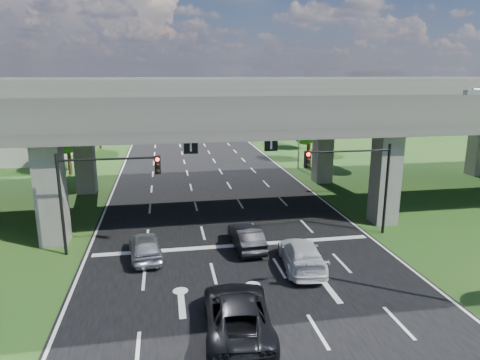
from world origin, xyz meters
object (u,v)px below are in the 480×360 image
object	(u,v)px
car_silver	(145,246)
car_trailing	(237,314)
signal_right	(356,173)
car_dark	(246,237)
streetlight_far	(296,116)
streetlight_beyond	(263,106)
car_white	(302,255)
signal_left	(99,184)

from	to	relation	value
car_silver	car_trailing	bearing A→B (deg)	109.41
signal_right	car_silver	size ratio (longest dim) A/B	1.40
signal_right	car_dark	size ratio (longest dim) A/B	1.38
streetlight_far	car_trailing	world-z (taller)	streetlight_far
car_silver	car_trailing	size ratio (longest dim) A/B	0.75
streetlight_beyond	signal_right	bearing A→B (deg)	-93.61
streetlight_far	car_dark	distance (m)	23.63
streetlight_beyond	car_silver	distance (m)	40.77
signal_right	car_dark	world-z (taller)	signal_right
signal_right	car_dark	bearing A→B (deg)	-172.61
signal_right	streetlight_far	size ratio (longest dim) A/B	0.60
car_silver	car_trailing	distance (m)	8.96
car_dark	car_white	size ratio (longest dim) A/B	0.86
signal_right	car_silver	bearing A→B (deg)	-174.38
signal_right	car_trailing	xyz separation A→B (m)	(-9.26, -9.34, -3.36)
signal_left	streetlight_beyond	distance (m)	40.30
streetlight_beyond	car_trailing	distance (m)	47.11
streetlight_far	car_white	size ratio (longest dim) A/B	1.98
car_dark	streetlight_far	bearing A→B (deg)	-116.75
signal_left	car_silver	xyz separation A→B (m)	(2.42, -1.30, -3.43)
car_white	car_silver	bearing A→B (deg)	-11.58
streetlight_far	car_dark	bearing A→B (deg)	-114.45
car_white	streetlight_beyond	bearing A→B (deg)	-93.35
car_silver	car_trailing	world-z (taller)	car_trailing
car_dark	car_trailing	bearing A→B (deg)	74.37
streetlight_far	streetlight_beyond	world-z (taller)	same
car_white	car_trailing	xyz separation A→B (m)	(-4.44, -5.27, 0.06)
car_silver	car_white	size ratio (longest dim) A/B	0.85
signal_left	car_dark	world-z (taller)	signal_left
car_trailing	car_white	bearing A→B (deg)	-125.39
streetlight_far	car_silver	distance (m)	26.88
car_trailing	streetlight_beyond	bearing A→B (deg)	-99.54
streetlight_beyond	car_dark	bearing A→B (deg)	-104.47
streetlight_far	car_dark	xyz separation A→B (m)	(-9.55, -21.00, -5.10)
signal_right	signal_left	xyz separation A→B (m)	(-15.65, 0.00, 0.00)
streetlight_far	streetlight_beyond	xyz separation A→B (m)	(0.00, 16.00, 0.00)
signal_left	streetlight_far	size ratio (longest dim) A/B	0.60
car_silver	car_white	distance (m)	8.84
signal_right	car_white	size ratio (longest dim) A/B	1.19
signal_right	car_dark	xyz separation A→B (m)	(-7.27, -0.94, -3.44)
signal_left	streetlight_beyond	size ratio (longest dim) A/B	0.60
signal_right	streetlight_beyond	distance (m)	36.17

